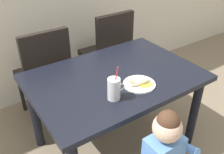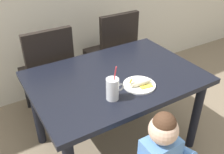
{
  "view_description": "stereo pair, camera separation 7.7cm",
  "coord_description": "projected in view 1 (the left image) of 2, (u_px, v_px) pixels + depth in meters",
  "views": [
    {
      "loc": [
        -0.92,
        -1.32,
        1.7
      ],
      "look_at": [
        -0.09,
        -0.09,
        0.77
      ],
      "focal_mm": 40.11,
      "sensor_mm": 36.0,
      "label": 1
    },
    {
      "loc": [
        -0.86,
        -1.36,
        1.7
      ],
      "look_at": [
        -0.09,
        -0.09,
        0.77
      ],
      "focal_mm": 40.11,
      "sensor_mm": 36.0,
      "label": 2
    }
  ],
  "objects": [
    {
      "name": "ground_plane",
      "position": [
        115.0,
        142.0,
        2.26
      ],
      "size": [
        24.0,
        24.0,
        0.0
      ],
      "primitive_type": "plane",
      "color": "#7A6B56"
    },
    {
      "name": "dining_table",
      "position": [
        115.0,
        86.0,
        1.94
      ],
      "size": [
        1.27,
        0.89,
        0.71
      ],
      "color": "black",
      "rests_on": "ground"
    },
    {
      "name": "dining_chair_left",
      "position": [
        45.0,
        71.0,
        2.27
      ],
      "size": [
        0.44,
        0.45,
        0.96
      ],
      "rotation": [
        0.0,
        0.0,
        3.14
      ],
      "color": "black",
      "rests_on": "ground"
    },
    {
      "name": "dining_chair_right",
      "position": [
        109.0,
        50.0,
        2.66
      ],
      "size": [
        0.44,
        0.45,
        0.96
      ],
      "rotation": [
        0.0,
        0.0,
        3.14
      ],
      "color": "black",
      "rests_on": "ground"
    },
    {
      "name": "toddler_standing",
      "position": [
        163.0,
        153.0,
        1.49
      ],
      "size": [
        0.33,
        0.24,
        0.84
      ],
      "color": "#3F4760",
      "rests_on": "ground"
    },
    {
      "name": "milk_cup",
      "position": [
        114.0,
        90.0,
        1.6
      ],
      "size": [
        0.13,
        0.08,
        0.25
      ],
      "color": "silver",
      "rests_on": "dining_table"
    },
    {
      "name": "snack_plate",
      "position": [
        139.0,
        84.0,
        1.77
      ],
      "size": [
        0.23,
        0.23,
        0.01
      ],
      "primitive_type": "cylinder",
      "color": "white",
      "rests_on": "dining_table"
    },
    {
      "name": "peeled_banana",
      "position": [
        141.0,
        82.0,
        1.75
      ],
      "size": [
        0.17,
        0.12,
        0.07
      ],
      "rotation": [
        0.0,
        0.0,
        -0.15
      ],
      "color": "#F4EAC6",
      "rests_on": "snack_plate"
    }
  ]
}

